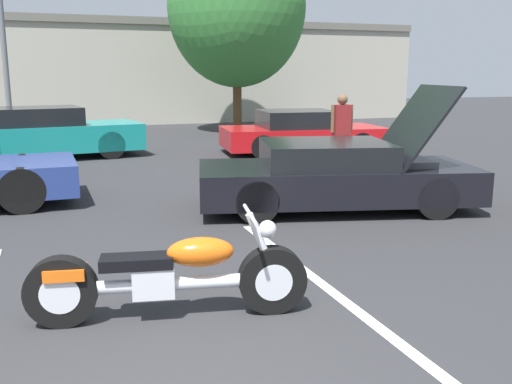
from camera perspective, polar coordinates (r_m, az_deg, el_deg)
The scene contains 9 objects.
parking_stripe_middle at distance 5.66m, azimuth 8.46°, elevation -10.44°, with size 0.12×5.60×0.01m, color white.
far_building at distance 26.29m, azimuth -18.84°, elevation 11.60°, with size 32.00×4.20×4.40m.
light_pole at distance 20.46m, azimuth -23.83°, elevation 15.30°, with size 1.21×0.28×6.72m.
tree_background at distance 21.35m, azimuth -1.95°, elevation 18.01°, with size 4.93×4.93×7.30m.
motorcycle at distance 5.10m, azimuth -8.63°, elevation -8.41°, with size 2.44×0.82×0.94m.
show_car_hood_open at distance 9.19m, azimuth 8.08°, elevation 1.70°, with size 4.65×2.84×1.95m.
parked_car_mid_right_row at distance 15.49m, azimuth -20.46°, elevation 5.46°, with size 4.91×2.46×1.31m.
parked_car_right_row at distance 15.63m, azimuth 4.54°, elevation 5.92°, with size 4.51×2.44×1.16m.
spectator_near_motorcycle at distance 12.51m, azimuth 8.57°, elevation 6.50°, with size 0.52×0.22×1.70m.
Camera 1 is at (-0.58, -3.00, 2.13)m, focal length 40.00 mm.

